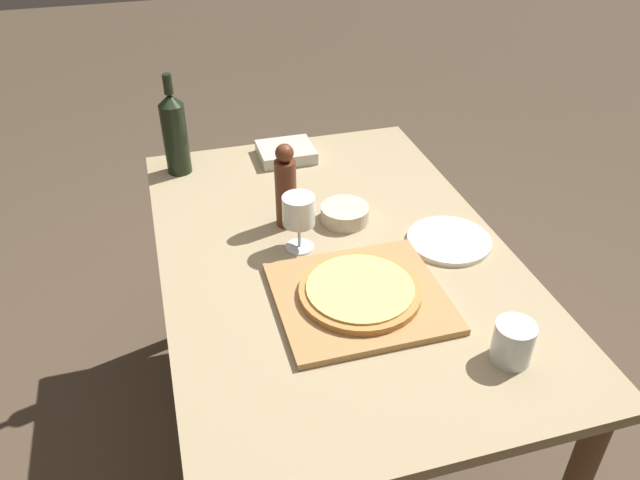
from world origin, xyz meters
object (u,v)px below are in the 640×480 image
at_px(wine_glass, 299,212).
at_px(small_bowl, 345,214).
at_px(pizza, 359,291).
at_px(pepper_mill, 286,188).
at_px(wine_bottle, 175,133).

distance_m(wine_glass, small_bowl, 0.20).
bearing_deg(pizza, small_bowl, 77.98).
distance_m(pizza, wine_glass, 0.28).
height_order(wine_glass, small_bowl, wine_glass).
relative_size(pepper_mill, wine_glass, 1.57).
distance_m(pizza, small_bowl, 0.35).
distance_m(pizza, pepper_mill, 0.39).
relative_size(pizza, small_bowl, 2.13).
height_order(wine_bottle, wine_glass, wine_bottle).
bearing_deg(small_bowl, pepper_mill, 169.76).
xyz_separation_m(wine_bottle, pepper_mill, (0.26, -0.40, -0.02)).
xyz_separation_m(pizza, wine_glass, (-0.08, 0.25, 0.08)).
relative_size(wine_bottle, pepper_mill, 1.31).
height_order(wine_bottle, pepper_mill, wine_bottle).
xyz_separation_m(wine_bottle, wine_glass, (0.27, -0.52, -0.02)).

